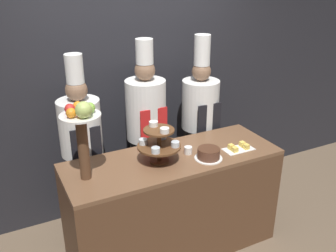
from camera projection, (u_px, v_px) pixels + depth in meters
name	position (u px, v px, depth m)	size (l,w,h in m)	color
wall_back	(131.00, 79.00, 3.79)	(10.00, 0.06, 2.80)	#232328
buffet_counter	(173.00, 204.00, 3.38)	(1.88, 0.67, 0.96)	brown
tiered_stand	(159.00, 142.00, 3.05)	(0.36, 0.36, 0.33)	brown
fruit_pedestal	(82.00, 127.00, 2.70)	(0.30, 0.30, 0.64)	brown
cake_round	(209.00, 154.00, 3.15)	(0.24, 0.24, 0.10)	white
cup_white	(188.00, 150.00, 3.24)	(0.07, 0.07, 0.06)	white
cake_square_tray	(239.00, 148.00, 3.31)	(0.27, 0.15, 0.05)	white
chef_left	(82.00, 145.00, 3.39)	(0.38, 0.38, 1.79)	#28282D
chef_center_left	(146.00, 127.00, 3.63)	(0.38, 0.38, 1.87)	#28282D
chef_center_right	(200.00, 120.00, 3.90)	(0.38, 0.38, 1.86)	#38332D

